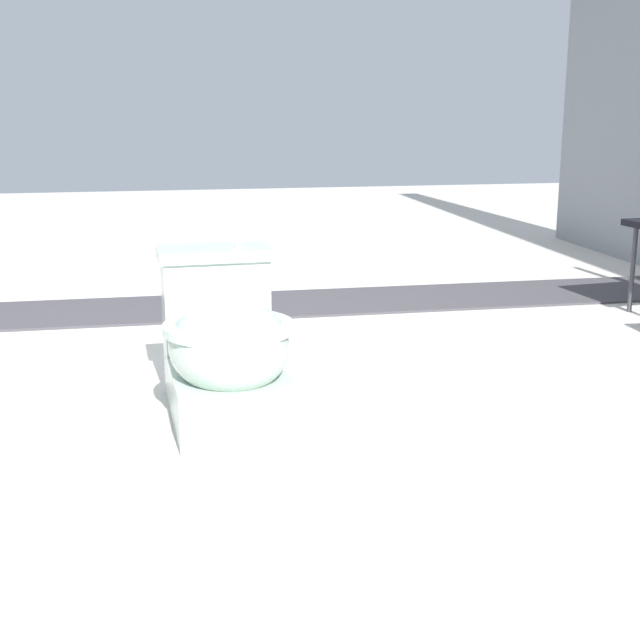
{
  "coord_description": "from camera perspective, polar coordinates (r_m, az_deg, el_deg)",
  "views": [
    {
      "loc": [
        2.92,
        -0.31,
        0.97
      ],
      "look_at": [
        0.27,
        0.21,
        0.3
      ],
      "focal_mm": 50.0,
      "sensor_mm": 36.0,
      "label": 1
    }
  ],
  "objects": [
    {
      "name": "ground_plane",
      "position": [
        3.09,
        -4.85,
        -4.41
      ],
      "size": [
        14.0,
        14.0,
        0.0
      ],
      "primitive_type": "plane",
      "color": "beige"
    },
    {
      "name": "gravel_strip",
      "position": [
        4.35,
        -0.13,
        1.13
      ],
      "size": [
        0.56,
        8.0,
        0.01
      ],
      "primitive_type": "cube",
      "color": "#423F44",
      "rests_on": "ground"
    },
    {
      "name": "toilet",
      "position": [
        2.77,
        -6.09,
        -1.9
      ],
      "size": [
        0.65,
        0.41,
        0.52
      ],
      "rotation": [
        0.0,
        0.0,
        0.04
      ],
      "color": "#B2C6B7",
      "rests_on": "ground"
    }
  ]
}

